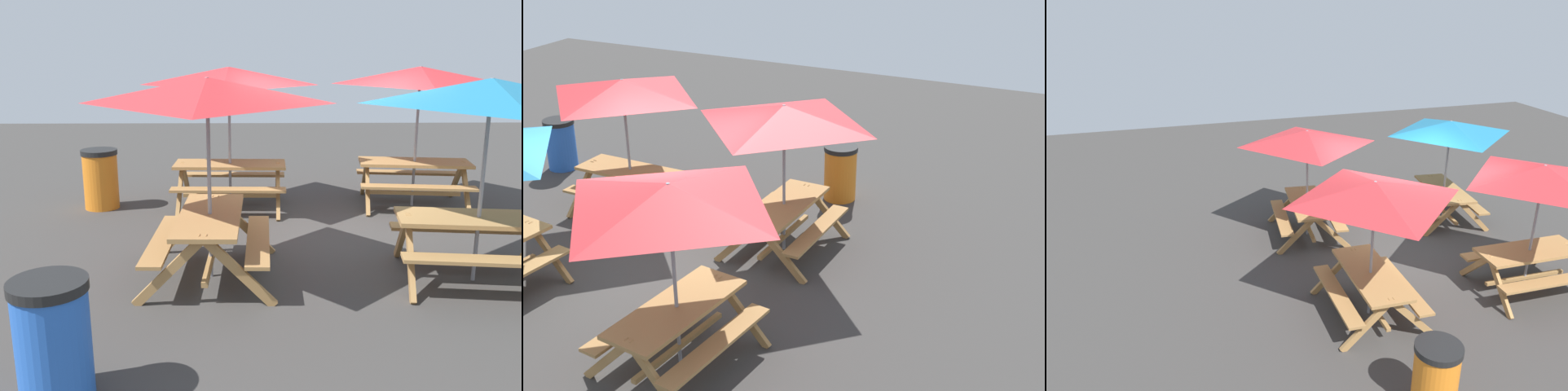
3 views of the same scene
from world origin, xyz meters
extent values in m
plane|color=#3D3A38|center=(0.00, 0.00, 0.00)|extent=(24.00, 24.00, 0.00)
cube|color=#A87A44|center=(-1.57, -1.53, 0.74)|extent=(0.74, 1.82, 0.05)
cube|color=#A87A44|center=(-1.02, -1.54, 0.45)|extent=(0.30, 1.81, 0.04)
cube|color=#A87A44|center=(-2.12, -1.52, 0.45)|extent=(0.30, 1.81, 0.04)
cube|color=#A87A44|center=(-1.23, -2.32, 0.37)|extent=(0.80, 0.08, 0.81)
cube|color=#A87A44|center=(-1.96, -2.30, 0.37)|extent=(0.80, 0.08, 0.81)
cube|color=#A87A44|center=(-1.19, -0.76, 0.37)|extent=(0.80, 0.08, 0.81)
cube|color=#A87A44|center=(-1.92, -0.74, 0.37)|extent=(0.80, 0.08, 0.81)
cube|color=#A87A44|center=(-1.57, -1.53, 0.22)|extent=(0.11, 1.56, 0.06)
cylinder|color=gray|center=(-1.57, -1.53, 1.15)|extent=(0.04, 0.04, 2.30)
pyramid|color=red|center=(-1.57, -1.53, 2.16)|extent=(2.04, 2.04, 0.28)
cube|color=#A87A44|center=(-1.45, 1.38, 0.74)|extent=(1.82, 0.75, 0.05)
cube|color=#A87A44|center=(-1.46, 0.83, 0.45)|extent=(1.81, 0.31, 0.04)
cube|color=#A87A44|center=(-1.43, 1.93, 0.45)|extent=(1.81, 0.31, 0.04)
cube|color=#A87A44|center=(-2.24, 1.04, 0.37)|extent=(0.08, 0.80, 0.81)
cube|color=#A87A44|center=(-2.22, 1.77, 0.37)|extent=(0.08, 0.80, 0.81)
cube|color=#A87A44|center=(-0.68, 0.99, 0.37)|extent=(0.08, 0.80, 0.81)
cube|color=#A87A44|center=(-0.66, 1.72, 0.37)|extent=(0.08, 0.80, 0.81)
cube|color=#A87A44|center=(-1.45, 1.38, 0.22)|extent=(1.56, 0.12, 0.06)
cylinder|color=gray|center=(-1.45, 1.38, 1.15)|extent=(0.04, 0.04, 2.30)
pyramid|color=red|center=(-1.45, 1.38, 2.16)|extent=(2.06, 2.06, 0.28)
cube|color=#A87A44|center=(1.61, 1.49, 0.74)|extent=(1.87, 0.91, 0.05)
cube|color=#A87A44|center=(1.54, 0.94, 0.45)|extent=(1.82, 0.47, 0.04)
cube|color=#A87A44|center=(1.67, 2.03, 0.45)|extent=(1.82, 0.47, 0.04)
cube|color=#A87A44|center=(0.79, 1.21, 0.37)|extent=(0.15, 0.80, 0.81)
cube|color=#A87A44|center=(0.87, 1.94, 0.37)|extent=(0.15, 0.80, 0.81)
cube|color=#A87A44|center=(2.34, 1.03, 0.37)|extent=(0.15, 0.80, 0.81)
cube|color=#A87A44|center=(2.42, 1.76, 0.37)|extent=(0.15, 0.80, 0.81)
cube|color=#A87A44|center=(1.61, 1.49, 0.22)|extent=(1.56, 0.25, 0.06)
cylinder|color=gray|center=(1.61, 1.49, 1.15)|extent=(0.04, 0.04, 2.30)
pyramid|color=red|center=(1.61, 1.49, 2.16)|extent=(2.22, 2.22, 0.28)
cube|color=#A87A44|center=(1.46, -1.70, 0.74)|extent=(1.87, 0.91, 0.05)
cube|color=#A87A44|center=(1.39, -2.25, 0.45)|extent=(1.82, 0.47, 0.04)
cube|color=#A87A44|center=(1.52, -1.15, 0.45)|extent=(1.82, 0.47, 0.04)
cube|color=#A87A44|center=(0.64, -1.97, 0.37)|extent=(0.16, 0.80, 0.81)
cube|color=#A87A44|center=(0.73, -1.24, 0.37)|extent=(0.16, 0.80, 0.81)
cube|color=#A87A44|center=(1.46, -1.70, 0.22)|extent=(1.56, 0.26, 0.06)
cylinder|color=gray|center=(1.46, -1.70, 1.15)|extent=(0.04, 0.04, 2.30)
pyramid|color=teal|center=(1.46, -1.70, 2.16)|extent=(2.22, 2.22, 0.28)
cylinder|color=blue|center=(-2.59, -3.95, 0.45)|extent=(0.56, 0.56, 0.90)
cylinder|color=black|center=(-2.59, -3.95, 0.94)|extent=(0.59, 0.59, 0.08)
cylinder|color=orange|center=(-3.58, 1.45, 0.45)|extent=(0.56, 0.56, 0.90)
cylinder|color=black|center=(-3.58, 1.45, 0.94)|extent=(0.59, 0.59, 0.08)
camera|label=1|loc=(-1.10, -7.90, 2.65)|focal=40.00mm
camera|label=2|loc=(7.42, 5.64, 5.32)|focal=50.00mm
camera|label=3|loc=(-7.81, 4.41, 4.92)|focal=35.00mm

